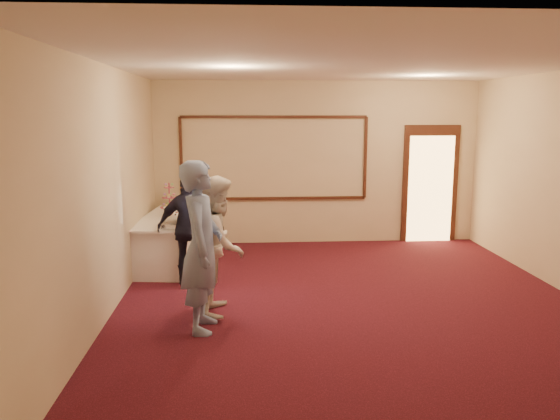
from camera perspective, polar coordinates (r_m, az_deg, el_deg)
The scene contains 14 objects.
floor at distance 7.13m, azimuth 7.57°, elevation -9.88°, with size 7.00×7.00×0.00m, color black.
room_walls at distance 6.71m, azimuth 7.97°, elevation 6.59°, with size 6.04×7.04×3.02m.
wall_molding at distance 10.08m, azimuth -0.60°, elevation 5.45°, with size 3.45×0.04×1.55m.
doorway at distance 10.70m, azimuth 15.41°, elevation 2.56°, with size 1.05×0.07×2.20m.
buffet_table at distance 9.07m, azimuth -11.37°, elevation -3.05°, with size 1.09×2.29×0.77m.
pavlova_tray at distance 8.19m, azimuth -10.89°, elevation -1.12°, with size 0.46×0.59×0.20m.
cupcake_stand at distance 9.81m, azimuth -11.48°, elevation 1.25°, with size 0.33×0.33×0.49m.
plate_stack_a at distance 9.02m, azimuth -11.50°, elevation -0.14°, with size 0.19×0.19×0.16m.
plate_stack_b at distance 9.28m, azimuth -10.65°, elevation 0.13°, with size 0.17×0.17×0.14m.
tart at distance 8.57m, azimuth -10.13°, elevation -0.99°, with size 0.28×0.28×0.06m.
man at distance 6.13m, azimuth -8.18°, elevation -3.82°, with size 0.70×0.46×1.92m, color #7B94C6.
woman at distance 6.70m, azimuth -6.43°, elevation -3.61°, with size 0.82×0.64×1.69m, color silver.
guest at distance 7.84m, azimuth -9.33°, elevation -1.90°, with size 0.95×0.40×1.62m, color black.
camera_flash at distance 7.50m, azimuth -8.94°, elevation 0.80°, with size 0.07×0.04×0.05m, color white.
Camera 1 is at (-1.37, -6.56, 2.44)m, focal length 35.00 mm.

